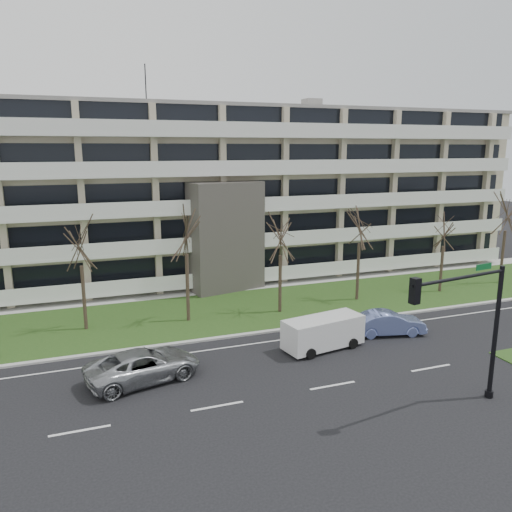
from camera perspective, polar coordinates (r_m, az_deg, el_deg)
name	(u,v)px	position (r m, az deg, el deg)	size (l,w,h in m)	color
ground	(333,386)	(26.13, 8.75, -14.43)	(160.00, 160.00, 0.00)	black
grass_verge	(248,308)	(37.15, -0.92, -6.01)	(90.00, 10.00, 0.06)	#214717
curb	(273,331)	(32.72, 1.98, -8.53)	(90.00, 0.35, 0.12)	#B2B2AD
sidewalk	(227,289)	(42.15, -3.37, -3.79)	(90.00, 2.00, 0.08)	#B2B2AD
lane_edge_line	(282,340)	(31.45, 3.01, -9.53)	(90.00, 0.12, 0.01)	white
apartment_building	(205,192)	(47.27, -5.89, 7.26)	(60.50, 15.10, 18.75)	tan
silver_pickup	(144,365)	(26.66, -12.73, -12.11)	(2.68, 5.81, 1.61)	#A3A5AA
blue_sedan	(388,323)	(33.12, 14.89, -7.41)	(1.60, 4.59, 1.51)	#8093DD
white_van	(324,330)	(30.06, 7.79, -8.38)	(5.13, 2.63, 1.90)	white
traffic_signal	(470,317)	(24.18, 23.26, -6.43)	(5.74, 1.18, 6.70)	black
tree_2	(80,240)	(33.40, -19.52, 1.73)	(3.84, 3.84, 7.68)	#382B21
tree_3	(186,227)	(33.36, -8.04, 3.31)	(4.21, 4.21, 8.42)	#382B21
tree_4	(281,233)	(35.05, 2.83, 2.69)	(3.77, 3.77, 7.53)	#382B21
tree_5	(360,221)	(38.72, 11.82, 3.94)	(4.02, 4.02, 8.03)	#382B21
tree_6	(445,228)	(43.06, 20.76, 3.03)	(3.45, 3.45, 6.90)	#382B21
tree_7	(507,210)	(47.90, 26.80, 4.75)	(4.18, 4.18, 8.37)	#382B21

